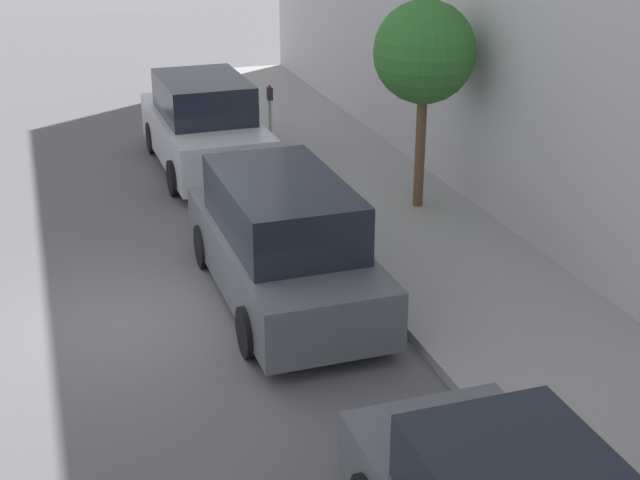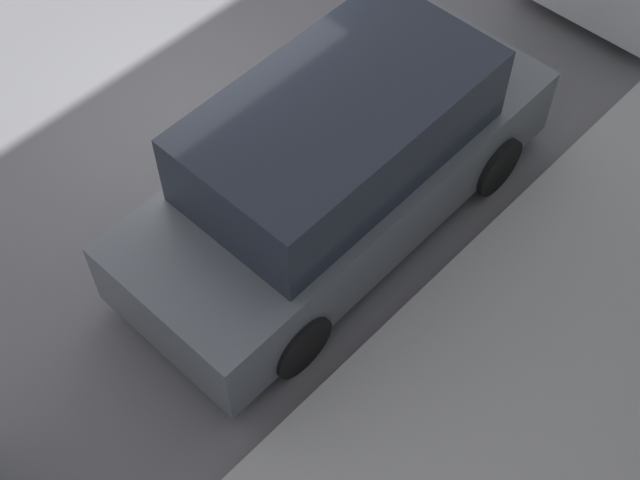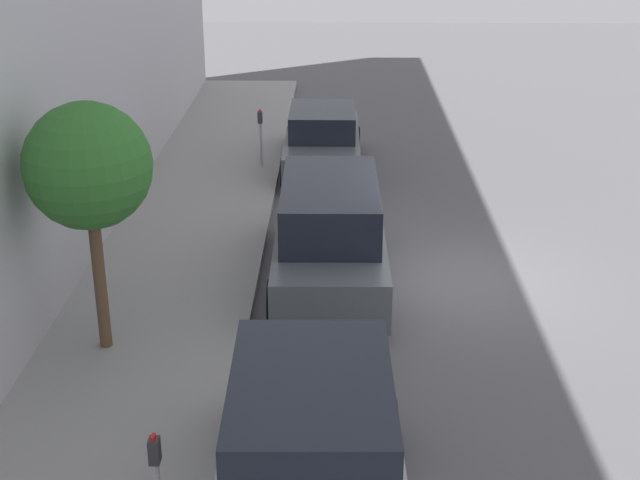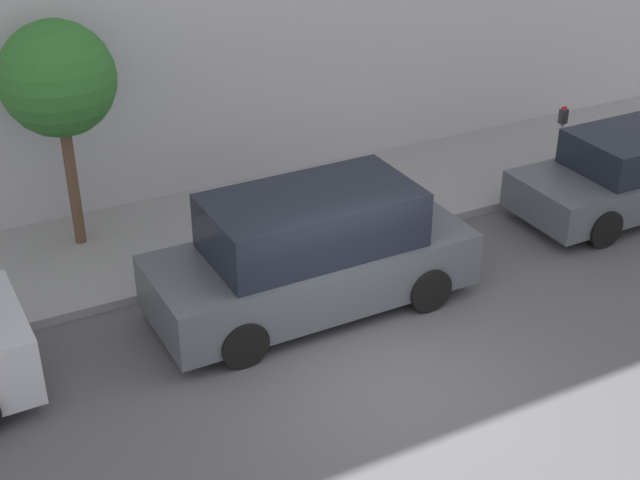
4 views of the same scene
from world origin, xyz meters
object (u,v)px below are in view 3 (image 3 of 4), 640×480
(parking_meter_near, at_px, (260,132))
(parking_meter_far, at_px, (157,480))
(parked_minivan_second, at_px, (330,234))
(parked_sedan_nearest, at_px, (323,141))
(street_tree, at_px, (88,167))
(parked_suv_third, at_px, (312,460))

(parking_meter_near, xyz_separation_m, parking_meter_far, (0.00, 13.36, -0.00))
(parked_minivan_second, xyz_separation_m, parking_meter_far, (1.74, 7.09, 0.12))
(parked_sedan_nearest, relative_size, parking_meter_far, 3.11)
(parked_sedan_nearest, relative_size, parking_meter_near, 3.11)
(parked_minivan_second, relative_size, parking_meter_near, 3.39)
(parked_minivan_second, relative_size, street_tree, 1.29)
(street_tree, bearing_deg, parking_meter_near, -100.57)
(parking_meter_far, distance_m, street_tree, 5.11)
(parked_minivan_second, relative_size, parked_suv_third, 1.02)
(parking_meter_near, bearing_deg, parked_minivan_second, 105.51)
(parked_suv_third, bearing_deg, parking_meter_near, -82.94)
(parking_meter_far, bearing_deg, parked_suv_third, -162.11)
(parked_sedan_nearest, bearing_deg, street_tree, 71.25)
(parked_minivan_second, distance_m, parked_suv_third, 6.58)
(parking_meter_near, distance_m, parking_meter_far, 13.36)
(parked_minivan_second, bearing_deg, parked_sedan_nearest, -87.96)
(parked_minivan_second, xyz_separation_m, street_tree, (3.41, 2.69, 2.09))
(parked_sedan_nearest, xyz_separation_m, street_tree, (3.17, 9.35, 2.29))
(parking_meter_near, height_order, street_tree, street_tree)
(parked_suv_third, distance_m, street_tree, 5.49)
(parking_meter_far, bearing_deg, street_tree, -69.24)
(parked_minivan_second, xyz_separation_m, parking_meter_near, (1.74, -6.27, 0.12))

